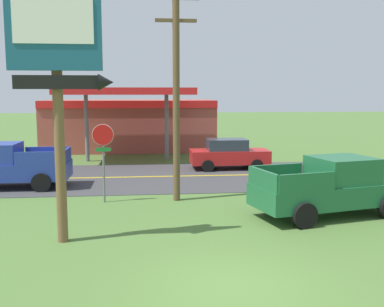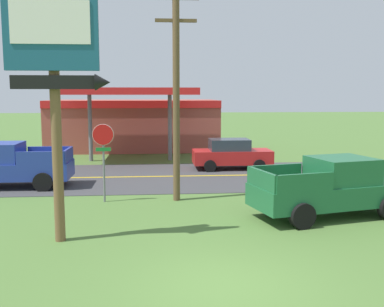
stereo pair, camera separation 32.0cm
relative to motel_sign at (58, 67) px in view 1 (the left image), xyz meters
The scene contains 10 objects.
ground_plane 7.02m from the motel_sign, 39.30° to the right, with size 180.00×180.00×0.00m, color #4C7033.
road_asphalt 11.54m from the motel_sign, 67.63° to the left, with size 140.00×8.00×0.02m, color #3D3D3F.
road_centre_line 11.53m from the motel_sign, 67.63° to the left, with size 126.00×0.20×0.01m, color gold.
motel_sign is the anchor object (origin of this frame).
stop_sign 5.45m from the motel_sign, 81.74° to the left, with size 0.80×0.08×2.95m.
utility_pole 5.84m from the motel_sign, 54.10° to the left, with size 1.70×0.26×8.01m.
gas_station 21.28m from the motel_sign, 86.87° to the left, with size 12.00×11.50×4.40m.
pickup_green_parked_on_lawn 9.43m from the motel_sign, 13.26° to the left, with size 5.51×3.11×1.96m.
pickup_blue_on_road 9.39m from the motel_sign, 115.91° to the left, with size 5.20×2.24×1.96m.
car_red_near_lane 14.07m from the motel_sign, 60.16° to the left, with size 4.20×2.00×1.64m.
Camera 1 is at (-1.77, -9.12, 4.06)m, focal length 42.69 mm.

